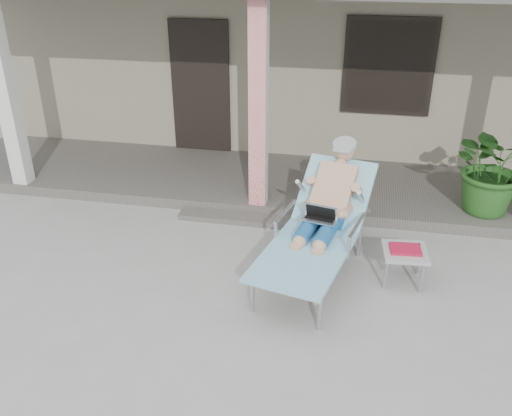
# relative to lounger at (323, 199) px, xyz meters

# --- Properties ---
(ground) EXTENTS (60.00, 60.00, 0.00)m
(ground) POSITION_rel_lounger_xyz_m (-0.94, -0.94, -0.86)
(ground) COLOR #9E9E99
(ground) RESTS_ON ground
(house) EXTENTS (10.40, 5.40, 3.30)m
(house) POSITION_rel_lounger_xyz_m (-0.94, 5.56, 0.81)
(house) COLOR gray
(house) RESTS_ON ground
(porch_deck) EXTENTS (10.00, 2.00, 0.15)m
(porch_deck) POSITION_rel_lounger_xyz_m (-0.94, 2.06, -0.78)
(porch_deck) COLOR #605B56
(porch_deck) RESTS_ON ground
(porch_step) EXTENTS (2.00, 0.30, 0.07)m
(porch_step) POSITION_rel_lounger_xyz_m (-0.94, 0.91, -0.82)
(porch_step) COLOR #605B56
(porch_step) RESTS_ON ground
(lounger) EXTENTS (1.25, 2.21, 1.39)m
(lounger) POSITION_rel_lounger_xyz_m (0.00, 0.00, 0.00)
(lounger) COLOR #B7B7BC
(lounger) RESTS_ON ground
(side_table) EXTENTS (0.50, 0.50, 0.42)m
(side_table) POSITION_rel_lounger_xyz_m (0.91, -0.11, -0.51)
(side_table) COLOR #A6A6A1
(side_table) RESTS_ON ground
(potted_palm) EXTENTS (1.34, 1.23, 1.24)m
(potted_palm) POSITION_rel_lounger_xyz_m (2.05, 1.56, -0.09)
(potted_palm) COLOR #26591E
(potted_palm) RESTS_ON porch_deck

